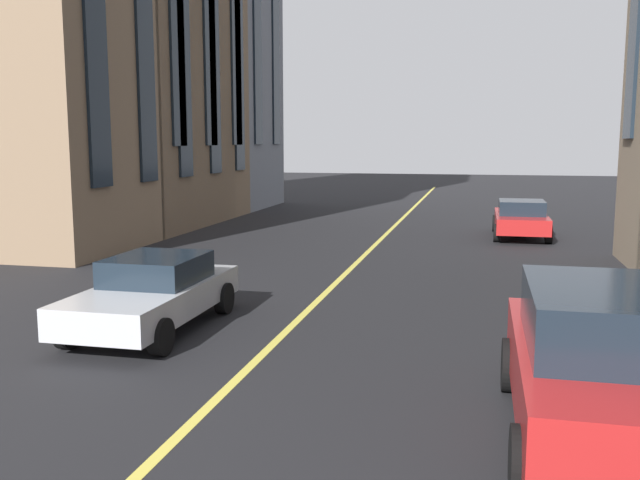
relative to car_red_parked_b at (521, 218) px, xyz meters
The scene contains 5 objects.
lane_centre_line 14.11m from the car_red_parked_b, 159.65° to the left, with size 80.00×0.16×0.01m.
car_red_parked_b is the anchor object (origin of this frame).
car_silver_oncoming 16.24m from the car_red_parked_b, 152.96° to the left, with size 4.40×1.95×1.37m.
car_red_far 17.90m from the car_red_parked_b, behind, with size 4.70×2.14×1.88m.
building_left_far 19.63m from the car_red_parked_b, 95.22° to the left, with size 15.09×11.85×15.40m.
Camera 1 is at (7.01, -3.47, 3.55)m, focal length 39.00 mm.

